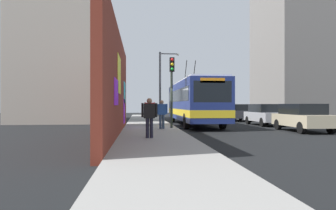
{
  "coord_description": "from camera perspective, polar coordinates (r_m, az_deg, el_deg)",
  "views": [
    {
      "loc": [
        -18.74,
        2.3,
        1.53
      ],
      "look_at": [
        1.26,
        0.39,
        1.51
      ],
      "focal_mm": 32.79,
      "sensor_mm": 36.0,
      "label": 1
    }
  ],
  "objects": [
    {
      "name": "pedestrian_midblock",
      "position": [
        19.99,
        -3.42,
        -0.92
      ],
      "size": [
        0.23,
        0.7,
        1.75
      ],
      "color": "#3F3326",
      "rests_on": "sidewalk_slab"
    },
    {
      "name": "pedestrian_near_wall",
      "position": [
        12.72,
        -3.48,
        -1.79
      ],
      "size": [
        0.22,
        0.67,
        1.65
      ],
      "color": "#1E1E2D",
      "rests_on": "sidewalk_slab"
    },
    {
      "name": "city_bus",
      "position": [
        23.06,
        4.8,
        0.75
      ],
      "size": [
        11.93,
        2.6,
        5.04
      ],
      "color": "navy",
      "rests_on": "ground_plane"
    },
    {
      "name": "graffiti_wall",
      "position": [
        14.9,
        -9.49,
        3.64
      ],
      "size": [
        14.15,
        0.32,
        4.93
      ],
      "color": "maroon",
      "rests_on": "ground_plane"
    },
    {
      "name": "sidewalk_slab",
      "position": [
        18.81,
        -3.31,
        -4.38
      ],
      "size": [
        48.0,
        3.2,
        0.15
      ],
      "primitive_type": "cube",
      "color": "gray",
      "rests_on": "ground_plane"
    },
    {
      "name": "building_far_right",
      "position": [
        40.92,
        23.39,
        11.94
      ],
      "size": [
        9.93,
        8.9,
        19.93
      ],
      "color": "gray",
      "rests_on": "ground_plane"
    },
    {
      "name": "parked_car_champagne",
      "position": [
        19.09,
        23.72,
        -2.04
      ],
      "size": [
        4.11,
        1.88,
        1.58
      ],
      "color": "#C6B793",
      "rests_on": "ground_plane"
    },
    {
      "name": "street_lamp",
      "position": [
        26.91,
        -1.03,
        4.53
      ],
      "size": [
        0.44,
        1.79,
        6.0
      ],
      "color": "#4C4C51",
      "rests_on": "sidewalk_slab"
    },
    {
      "name": "pedestrian_at_curb",
      "position": [
        17.58,
        -1.19,
        -1.32
      ],
      "size": [
        0.22,
        0.74,
        1.64
      ],
      "color": "#2D3F59",
      "rests_on": "sidewalk_slab"
    },
    {
      "name": "ground_plane",
      "position": [
        18.94,
        1.55,
        -4.58
      ],
      "size": [
        80.0,
        80.0,
        0.0
      ],
      "primitive_type": "plane",
      "color": "black"
    },
    {
      "name": "parked_car_silver",
      "position": [
        23.82,
        17.54,
        -1.63
      ],
      "size": [
        4.28,
        1.75,
        1.58
      ],
      "color": "#B7B7BC",
      "rests_on": "ground_plane"
    },
    {
      "name": "building_far_left",
      "position": [
        30.71,
        -18.69,
        11.55
      ],
      "size": [
        10.36,
        6.97,
        15.31
      ],
      "color": "#B2A899",
      "rests_on": "ground_plane"
    },
    {
      "name": "traffic_light",
      "position": [
        18.26,
        0.7,
        4.6
      ],
      "size": [
        0.49,
        0.28,
        4.2
      ],
      "color": "#2D382D",
      "rests_on": "sidewalk_slab"
    },
    {
      "name": "parked_car_dark_gray",
      "position": [
        29.78,
        12.76,
        -1.3
      ],
      "size": [
        4.2,
        1.77,
        1.58
      ],
      "color": "#38383D",
      "rests_on": "ground_plane"
    },
    {
      "name": "curbside_puddle",
      "position": [
        19.75,
        3.02,
        -4.38
      ],
      "size": [
        1.19,
        1.19,
        0.0
      ],
      "primitive_type": "cylinder",
      "color": "black",
      "rests_on": "ground_plane"
    }
  ]
}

